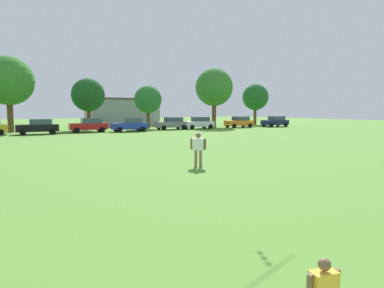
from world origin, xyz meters
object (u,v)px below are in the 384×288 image
(parked_car_navy_7, at_px, (275,121))
(tree_right, at_px, (214,88))
(parked_car_blue_3, at_px, (130,125))
(tree_far_right, at_px, (255,97))
(parked_car_orange_6, at_px, (239,122))
(parked_car_gray_4, at_px, (172,123))
(parked_car_red_2, at_px, (89,125))
(adult_bystander, at_px, (198,147))
(tree_center_right, at_px, (148,100))
(tree_left, at_px, (8,81))
(tree_center_left, at_px, (88,95))
(parked_car_black_1, at_px, (38,127))
(parked_car_white_5, at_px, (199,123))

(parked_car_navy_7, distance_m, tree_right, 11.10)
(parked_car_blue_3, distance_m, tree_far_right, 27.40)
(parked_car_orange_6, relative_size, tree_right, 0.47)
(parked_car_gray_4, bearing_deg, parked_car_red_2, 1.52)
(adult_bystander, height_order, tree_center_right, tree_center_right)
(tree_left, bearing_deg, tree_center_left, 7.24)
(parked_car_blue_3, distance_m, tree_center_left, 8.28)
(adult_bystander, height_order, tree_left, tree_left)
(parked_car_black_1, xyz_separation_m, parked_car_blue_3, (10.30, -0.25, 0.00))
(parked_car_black_1, relative_size, parked_car_blue_3, 1.00)
(parked_car_white_5, bearing_deg, tree_center_left, -20.27)
(tree_center_left, bearing_deg, parked_car_orange_6, -13.36)
(parked_car_black_1, distance_m, tree_right, 26.23)
(tree_center_right, bearing_deg, tree_center_left, 174.57)
(parked_car_navy_7, distance_m, tree_left, 37.52)
(parked_car_black_1, distance_m, tree_left, 7.66)
(parked_car_orange_6, bearing_deg, tree_far_right, -140.85)
(parked_car_navy_7, bearing_deg, parked_car_gray_4, -3.68)
(parked_car_black_1, xyz_separation_m, parked_car_white_5, (20.65, 0.83, 0.00))
(tree_left, height_order, tree_right, tree_right)
(parked_car_orange_6, distance_m, parked_car_navy_7, 6.40)
(parked_car_black_1, bearing_deg, tree_center_right, -160.25)
(adult_bystander, height_order, tree_far_right, tree_far_right)
(parked_car_black_1, height_order, parked_car_blue_3, same)
(parked_car_orange_6, bearing_deg, parked_car_gray_4, -1.17)
(adult_bystander, relative_size, parked_car_white_5, 0.38)
(parked_car_navy_7, height_order, tree_far_right, tree_far_right)
(tree_center_left, bearing_deg, parked_car_gray_4, -25.44)
(parked_car_orange_6, relative_size, parked_car_navy_7, 1.00)
(tree_left, height_order, tree_center_left, tree_left)
(parked_car_white_5, relative_size, tree_far_right, 0.59)
(adult_bystander, distance_m, tree_left, 32.57)
(parked_car_white_5, relative_size, parked_car_orange_6, 1.00)
(parked_car_black_1, relative_size, parked_car_orange_6, 1.00)
(tree_center_right, bearing_deg, parked_car_white_5, -36.83)
(parked_car_blue_3, xyz_separation_m, tree_left, (-13.06, 5.13, 5.21))
(parked_car_black_1, relative_size, tree_center_left, 0.62)
(parked_car_orange_6, bearing_deg, parked_car_red_2, 0.17)
(parked_car_gray_4, xyz_separation_m, tree_center_left, (-10.13, 4.82, 3.80))
(tree_center_right, height_order, tree_right, tree_right)
(parked_car_blue_3, bearing_deg, parked_car_white_5, -174.04)
(parked_car_gray_4, bearing_deg, tree_right, -160.01)
(adult_bystander, bearing_deg, tree_center_right, 113.32)
(parked_car_black_1, bearing_deg, tree_left, -60.50)
(adult_bystander, relative_size, tree_center_right, 0.26)
(adult_bystander, relative_size, tree_far_right, 0.22)
(adult_bystander, distance_m, parked_car_black_1, 26.75)
(parked_car_red_2, relative_size, parked_car_white_5, 1.00)
(parked_car_gray_4, bearing_deg, parked_car_navy_7, 176.32)
(tree_center_right, height_order, tree_far_right, tree_far_right)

